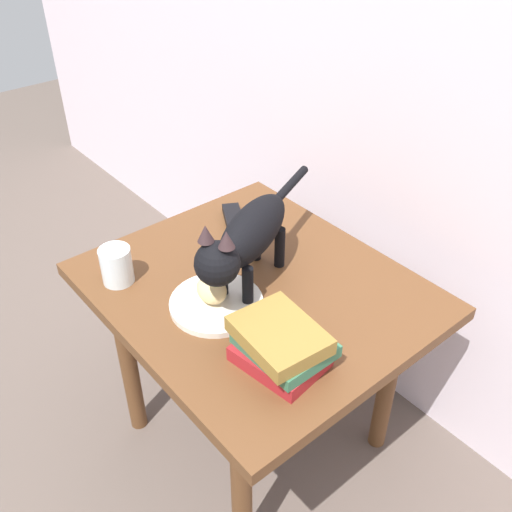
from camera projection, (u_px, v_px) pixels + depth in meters
name	position (u px, v px, depth m)	size (l,w,h in m)	color
ground_plane	(256.00, 432.00, 1.59)	(6.00, 6.00, 0.00)	brown
side_table	(256.00, 310.00, 1.33)	(0.72, 0.61, 0.52)	brown
plate	(216.00, 303.00, 1.22)	(0.20, 0.20, 0.01)	silver
bread_roll	(212.00, 290.00, 1.21)	(0.08, 0.06, 0.05)	#E0BC7A
cat	(247.00, 238.00, 1.20)	(0.23, 0.45, 0.23)	black
book_stack	(281.00, 345.00, 1.07)	(0.18, 0.15, 0.09)	maroon
candle_jar	(117.00, 267.00, 1.27)	(0.07, 0.07, 0.08)	silver
tv_remote	(234.00, 222.00, 1.47)	(0.15, 0.04, 0.02)	black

